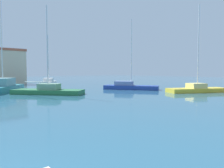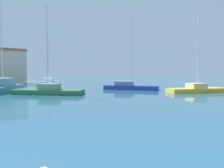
{
  "view_description": "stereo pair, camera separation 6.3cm",
  "coord_description": "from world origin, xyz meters",
  "px_view_note": "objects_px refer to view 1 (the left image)",
  "views": [
    {
      "loc": [
        0.44,
        -4.56,
        2.71
      ],
      "look_at": [
        19.7,
        17.3,
        0.94
      ],
      "focal_mm": 34.35,
      "sensor_mm": 36.0,
      "label": 1
    },
    {
      "loc": [
        0.49,
        -4.6,
        2.71
      ],
      "look_at": [
        19.7,
        17.3,
        0.94
      ],
      "focal_mm": 34.35,
      "sensor_mm": 36.0,
      "label": 2
    }
  ],
  "objects_px": {
    "sailboat_teal_mid_harbor": "(3,87)",
    "sailboat_green_near_pier": "(48,90)",
    "sailboat_white_far_right": "(49,83)",
    "sailboat_blue_distant_east": "(130,86)",
    "sailboat_yellow_distant_north": "(197,89)"
  },
  "relations": [
    {
      "from": "sailboat_blue_distant_east",
      "to": "sailboat_green_near_pier",
      "type": "relative_size",
      "value": 0.99
    },
    {
      "from": "sailboat_yellow_distant_north",
      "to": "sailboat_green_near_pier",
      "type": "distance_m",
      "value": 18.55
    },
    {
      "from": "sailboat_teal_mid_harbor",
      "to": "sailboat_green_near_pier",
      "type": "distance_m",
      "value": 7.33
    },
    {
      "from": "sailboat_yellow_distant_north",
      "to": "sailboat_white_far_right",
      "type": "height_order",
      "value": "sailboat_yellow_distant_north"
    },
    {
      "from": "sailboat_white_far_right",
      "to": "sailboat_teal_mid_harbor",
      "type": "xyz_separation_m",
      "value": [
        -7.81,
        -3.24,
        0.05
      ]
    },
    {
      "from": "sailboat_blue_distant_east",
      "to": "sailboat_green_near_pier",
      "type": "distance_m",
      "value": 11.98
    },
    {
      "from": "sailboat_teal_mid_harbor",
      "to": "sailboat_green_near_pier",
      "type": "relative_size",
      "value": 1.18
    },
    {
      "from": "sailboat_yellow_distant_north",
      "to": "sailboat_teal_mid_harbor",
      "type": "distance_m",
      "value": 25.17
    },
    {
      "from": "sailboat_yellow_distant_north",
      "to": "sailboat_white_far_right",
      "type": "bearing_deg",
      "value": 117.94
    },
    {
      "from": "sailboat_yellow_distant_north",
      "to": "sailboat_teal_mid_harbor",
      "type": "height_order",
      "value": "sailboat_teal_mid_harbor"
    },
    {
      "from": "sailboat_white_far_right",
      "to": "sailboat_teal_mid_harbor",
      "type": "bearing_deg",
      "value": -157.46
    },
    {
      "from": "sailboat_yellow_distant_north",
      "to": "sailboat_blue_distant_east",
      "type": "height_order",
      "value": "sailboat_yellow_distant_north"
    },
    {
      "from": "sailboat_white_far_right",
      "to": "sailboat_blue_distant_east",
      "type": "bearing_deg",
      "value": -58.23
    },
    {
      "from": "sailboat_blue_distant_east",
      "to": "sailboat_green_near_pier",
      "type": "height_order",
      "value": "sailboat_green_near_pier"
    },
    {
      "from": "sailboat_white_far_right",
      "to": "sailboat_green_near_pier",
      "type": "bearing_deg",
      "value": -115.14
    }
  ]
}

